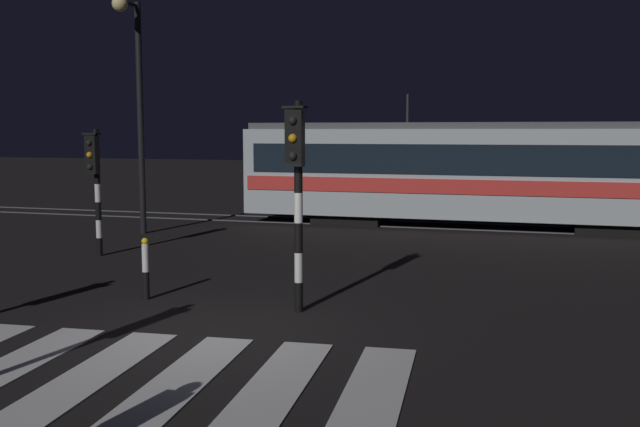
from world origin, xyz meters
The scene contains 9 objects.
ground_plane centered at (0.00, 0.00, 0.00)m, with size 120.00×120.00×0.00m, color black.
rail_near centered at (0.00, 12.54, 0.01)m, with size 80.00×0.12×0.03m, color #59595E.
rail_far centered at (0.00, 13.98, 0.01)m, with size 80.00×0.12×0.03m, color #59595E.
crosswalk_zebra centered at (0.00, -2.16, 0.01)m, with size 6.78×4.29×0.02m.
traffic_light_corner_far_left centered at (-5.44, 5.29, 2.00)m, with size 0.36×0.42×3.04m.
traffic_light_median_centre centered at (0.86, 1.52, 2.29)m, with size 0.36×0.42×3.48m.
street_lamp_trackside_left centered at (-6.42, 8.84, 4.27)m, with size 0.44×1.21×6.66m.
tram centered at (2.81, 13.26, 1.74)m, with size 14.70×2.58×4.15m.
bollard_island_edge centered at (-2.03, 1.66, 0.56)m, with size 0.12×0.12×1.11m.
Camera 1 is at (4.57, -9.58, 2.99)m, focal length 40.61 mm.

